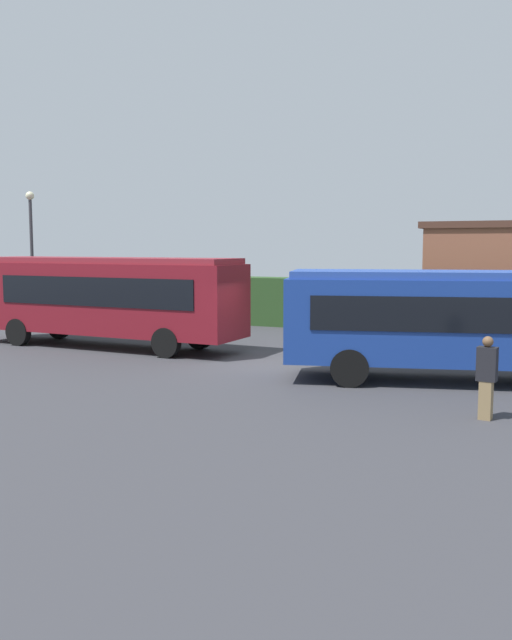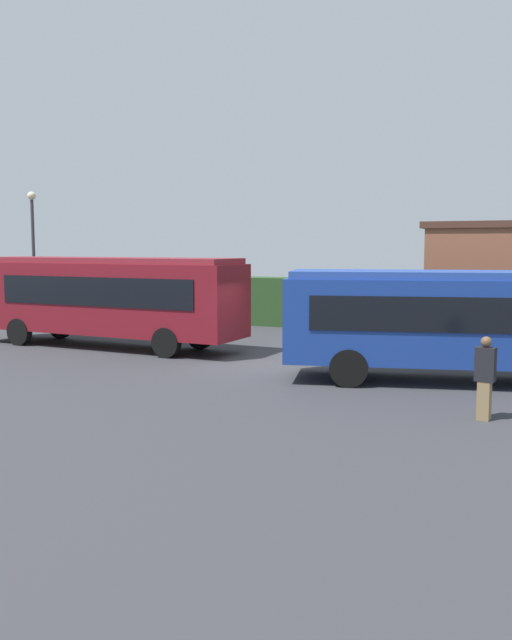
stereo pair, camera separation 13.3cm
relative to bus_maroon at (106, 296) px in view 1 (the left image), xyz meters
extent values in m
plane|color=#38383D|center=(6.67, -0.96, -1.86)|extent=(64.00, 64.00, 0.00)
cube|color=maroon|center=(0.01, 0.00, -0.07)|extent=(10.47, 2.69, 2.49)
cube|color=maroon|center=(0.01, 0.00, 1.28)|extent=(10.15, 2.49, 0.20)
cube|color=black|center=(0.27, -1.20, 0.23)|extent=(8.11, 0.30, 1.00)
cube|color=black|center=(0.34, 1.18, 0.23)|extent=(8.11, 0.30, 1.00)
cylinder|color=black|center=(-3.25, -0.98, -1.36)|extent=(1.01, 0.31, 1.00)
cylinder|color=black|center=(-3.18, 1.18, -1.36)|extent=(1.01, 0.31, 1.00)
cylinder|color=black|center=(3.19, -1.18, -1.36)|extent=(1.01, 0.31, 1.00)
cylinder|color=black|center=(3.26, 0.98, -1.36)|extent=(1.01, 0.31, 1.00)
sphere|color=silver|center=(-5.20, 0.81, -0.96)|extent=(0.22, 0.22, 0.22)
cube|color=navy|center=(12.43, -1.48, -0.19)|extent=(9.39, 4.61, 2.24)
cube|color=#2747A0|center=(12.43, -1.48, 1.02)|extent=(9.07, 4.35, 0.20)
cube|color=black|center=(11.83, -0.38, 0.07)|extent=(6.86, 1.82, 0.89)
cube|color=black|center=(12.45, -2.73, 0.07)|extent=(6.86, 1.82, 0.89)
cylinder|color=black|center=(9.43, -1.12, -1.36)|extent=(1.04, 0.52, 1.00)
cylinder|color=black|center=(9.99, -3.25, -1.36)|extent=(1.04, 0.52, 1.00)
cube|color=#334C8C|center=(13.03, 1.62, -1.44)|extent=(0.30, 0.34, 0.85)
cube|color=silver|center=(13.03, 1.62, -0.65)|extent=(0.36, 0.50, 0.74)
sphere|color=brown|center=(13.03, 1.62, -0.16)|extent=(0.23, 0.23, 0.23)
cube|color=olive|center=(13.55, -5.31, -1.45)|extent=(0.29, 0.27, 0.82)
cube|color=black|center=(13.55, -5.31, -0.68)|extent=(0.43, 0.31, 0.72)
sphere|color=brown|center=(13.55, -5.31, -0.20)|extent=(0.23, 0.23, 0.23)
cube|color=#2A4922|center=(6.67, 8.83, -0.76)|extent=(44.00, 1.35, 2.21)
cylinder|color=#38383D|center=(-6.06, 3.00, 0.95)|extent=(0.14, 0.14, 5.62)
sphere|color=beige|center=(-6.06, 3.00, 3.94)|extent=(0.36, 0.36, 0.36)
camera|label=1|loc=(14.81, -20.15, 1.78)|focal=38.24mm
camera|label=2|loc=(14.93, -20.10, 1.78)|focal=38.24mm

